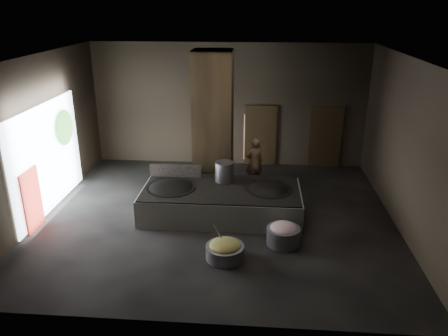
# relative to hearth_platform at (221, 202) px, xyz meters

# --- Properties ---
(floor) EXTENTS (10.00, 9.00, 0.10)m
(floor) POSITION_rel_hearth_platform_xyz_m (-0.10, -0.15, -0.44)
(floor) COLOR black
(floor) RESTS_ON ground
(ceiling) EXTENTS (10.00, 9.00, 0.10)m
(ceiling) POSITION_rel_hearth_platform_xyz_m (-0.10, -0.15, 4.16)
(ceiling) COLOR black
(ceiling) RESTS_ON back_wall
(back_wall) EXTENTS (10.00, 0.10, 4.50)m
(back_wall) POSITION_rel_hearth_platform_xyz_m (-0.10, 4.40, 1.86)
(back_wall) COLOR black
(back_wall) RESTS_ON ground
(front_wall) EXTENTS (10.00, 0.10, 4.50)m
(front_wall) POSITION_rel_hearth_platform_xyz_m (-0.10, -4.70, 1.86)
(front_wall) COLOR black
(front_wall) RESTS_ON ground
(left_wall) EXTENTS (0.10, 9.00, 4.50)m
(left_wall) POSITION_rel_hearth_platform_xyz_m (-5.15, -0.15, 1.86)
(left_wall) COLOR black
(left_wall) RESTS_ON ground
(right_wall) EXTENTS (0.10, 9.00, 4.50)m
(right_wall) POSITION_rel_hearth_platform_xyz_m (4.95, -0.15, 1.86)
(right_wall) COLOR black
(right_wall) RESTS_ON ground
(pillar) EXTENTS (1.20, 1.20, 4.50)m
(pillar) POSITION_rel_hearth_platform_xyz_m (-0.40, 1.75, 1.86)
(pillar) COLOR black
(pillar) RESTS_ON ground
(hearth_platform) EXTENTS (4.54, 2.19, 0.79)m
(hearth_platform) POSITION_rel_hearth_platform_xyz_m (0.00, 0.00, 0.00)
(hearth_platform) COLOR #B7C6B2
(hearth_platform) RESTS_ON ground
(platform_cap) EXTENTS (4.44, 2.13, 0.03)m
(platform_cap) POSITION_rel_hearth_platform_xyz_m (0.00, 0.00, 0.42)
(platform_cap) COLOR black
(platform_cap) RESTS_ON hearth_platform
(wok_left) EXTENTS (1.43, 1.43, 0.39)m
(wok_left) POSITION_rel_hearth_platform_xyz_m (-1.45, -0.05, 0.36)
(wok_left) COLOR black
(wok_left) RESTS_ON hearth_platform
(wok_left_rim) EXTENTS (1.46, 1.46, 0.05)m
(wok_left_rim) POSITION_rel_hearth_platform_xyz_m (-1.45, -0.05, 0.43)
(wok_left_rim) COLOR black
(wok_left_rim) RESTS_ON hearth_platform
(wok_right) EXTENTS (1.33, 1.33, 0.37)m
(wok_right) POSITION_rel_hearth_platform_xyz_m (1.35, 0.05, 0.36)
(wok_right) COLOR black
(wok_right) RESTS_ON hearth_platform
(wok_right_rim) EXTENTS (1.36, 1.36, 0.05)m
(wok_right_rim) POSITION_rel_hearth_platform_xyz_m (1.35, 0.05, 0.43)
(wok_right_rim) COLOR black
(wok_right_rim) RESTS_ON hearth_platform
(stock_pot) EXTENTS (0.55, 0.55, 0.59)m
(stock_pot) POSITION_rel_hearth_platform_xyz_m (0.05, 0.55, 0.74)
(stock_pot) COLOR #999BA0
(stock_pot) RESTS_ON hearth_platform
(splash_guard) EXTENTS (1.58, 0.07, 0.39)m
(splash_guard) POSITION_rel_hearth_platform_xyz_m (-1.45, 0.75, 0.64)
(splash_guard) COLOR black
(splash_guard) RESTS_ON hearth_platform
(cook) EXTENTS (0.71, 0.58, 1.67)m
(cook) POSITION_rel_hearth_platform_xyz_m (0.91, 2.22, 0.44)
(cook) COLOR #9F7251
(cook) RESTS_ON ground
(veg_basin) EXTENTS (1.19, 1.19, 0.34)m
(veg_basin) POSITION_rel_hearth_platform_xyz_m (0.29, -2.32, -0.22)
(veg_basin) COLOR slate
(veg_basin) RESTS_ON ground
(veg_fill) EXTENTS (0.77, 0.77, 0.24)m
(veg_fill) POSITION_rel_hearth_platform_xyz_m (0.29, -2.32, -0.04)
(veg_fill) COLOR olive
(veg_fill) RESTS_ON veg_basin
(ladle) EXTENTS (0.28, 0.28, 0.66)m
(ladle) POSITION_rel_hearth_platform_xyz_m (0.14, -2.17, 0.16)
(ladle) COLOR #999BA0
(ladle) RESTS_ON veg_basin
(meat_basin) EXTENTS (0.87, 0.87, 0.47)m
(meat_basin) POSITION_rel_hearth_platform_xyz_m (1.72, -1.54, -0.16)
(meat_basin) COLOR slate
(meat_basin) RESTS_ON ground
(meat_fill) EXTENTS (0.70, 0.70, 0.27)m
(meat_fill) POSITION_rel_hearth_platform_xyz_m (1.72, -1.54, 0.06)
(meat_fill) COLOR #C2747E
(meat_fill) RESTS_ON meat_basin
(doorway_near) EXTENTS (1.18, 0.08, 2.38)m
(doorway_near) POSITION_rel_hearth_platform_xyz_m (1.10, 4.30, 0.71)
(doorway_near) COLOR black
(doorway_near) RESTS_ON ground
(doorway_near_glow) EXTENTS (0.74, 0.04, 1.76)m
(doorway_near_glow) POSITION_rel_hearth_platform_xyz_m (0.85, 4.37, 0.66)
(doorway_near_glow) COLOR #8C6647
(doorway_near_glow) RESTS_ON ground
(doorway_far) EXTENTS (1.18, 0.08, 2.38)m
(doorway_far) POSITION_rel_hearth_platform_xyz_m (3.50, 4.30, 0.71)
(doorway_far) COLOR black
(doorway_far) RESTS_ON ground
(doorway_far_glow) EXTENTS (0.87, 0.04, 2.07)m
(doorway_far_glow) POSITION_rel_hearth_platform_xyz_m (3.59, 4.49, 0.66)
(doorway_far_glow) COLOR #8C6647
(doorway_far_glow) RESTS_ON ground
(left_opening) EXTENTS (0.04, 4.20, 3.10)m
(left_opening) POSITION_rel_hearth_platform_xyz_m (-5.05, 0.05, 1.21)
(left_opening) COLOR white
(left_opening) RESTS_ON ground
(pavilion_sliver) EXTENTS (0.05, 0.90, 1.70)m
(pavilion_sliver) POSITION_rel_hearth_platform_xyz_m (-4.98, -1.25, 0.46)
(pavilion_sliver) COLOR maroon
(pavilion_sliver) RESTS_ON ground
(tree_silhouette) EXTENTS (0.28, 1.10, 1.10)m
(tree_silhouette) POSITION_rel_hearth_platform_xyz_m (-4.95, 1.15, 1.81)
(tree_silhouette) COLOR #194714
(tree_silhouette) RESTS_ON left_opening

